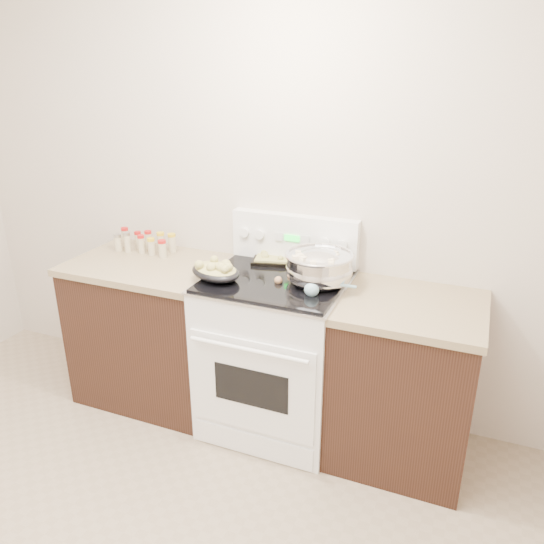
% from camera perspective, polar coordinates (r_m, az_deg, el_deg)
% --- Properties ---
extents(counter_left, '(0.93, 0.67, 0.92)m').
position_cam_1_polar(counter_left, '(3.46, -12.51, -6.04)').
color(counter_left, black).
rests_on(counter_left, ground).
extents(counter_right, '(0.73, 0.67, 0.92)m').
position_cam_1_polar(counter_right, '(2.96, 13.94, -11.34)').
color(counter_right, black).
rests_on(counter_right, ground).
extents(kitchen_range, '(0.78, 0.73, 1.22)m').
position_cam_1_polar(kitchen_range, '(3.09, 0.39, -8.48)').
color(kitchen_range, white).
rests_on(kitchen_range, ground).
extents(mixing_bowl, '(0.40, 0.40, 0.21)m').
position_cam_1_polar(mixing_bowl, '(2.81, 5.07, 0.44)').
color(mixing_bowl, silver).
rests_on(mixing_bowl, kitchen_range).
extents(roasting_pan, '(0.36, 0.31, 0.12)m').
position_cam_1_polar(roasting_pan, '(2.87, -6.07, 0.16)').
color(roasting_pan, black).
rests_on(roasting_pan, kitchen_range).
extents(baking_sheet, '(0.41, 0.33, 0.06)m').
position_cam_1_polar(baking_sheet, '(3.14, 1.11, 1.58)').
color(baking_sheet, black).
rests_on(baking_sheet, kitchen_range).
extents(wooden_spoon, '(0.19, 0.23, 0.04)m').
position_cam_1_polar(wooden_spoon, '(2.85, 1.44, -0.77)').
color(wooden_spoon, '#A2744A').
rests_on(wooden_spoon, kitchen_range).
extents(blue_ladle, '(0.24, 0.16, 0.10)m').
position_cam_1_polar(blue_ladle, '(2.68, 4.58, -1.80)').
color(blue_ladle, '#82B0C1').
rests_on(blue_ladle, kitchen_range).
extents(spice_jars, '(0.40, 0.15, 0.13)m').
position_cam_1_polar(spice_jars, '(3.45, -13.46, 3.12)').
color(spice_jars, '#BFB28C').
rests_on(spice_jars, counter_left).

